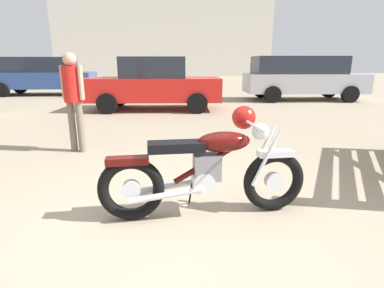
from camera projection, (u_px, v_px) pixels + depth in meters
ground_plane at (172, 226)px, 2.86m from camera, size 80.00×80.00×0.00m
vintage_motorcycle at (210, 168)px, 2.98m from camera, size 2.08×0.73×1.07m
bystander at (73, 92)px, 5.01m from camera, size 0.42×0.30×1.66m
blue_hatchback_right at (155, 84)px, 9.73m from camera, size 4.29×2.10×1.67m
silver_sedan_mid at (301, 77)px, 12.20m from camera, size 4.79×2.16×1.74m
white_estate_far at (40, 75)px, 14.19m from camera, size 4.71×1.98×1.74m
industrial_building at (164, 30)px, 37.37m from camera, size 24.32×12.43×10.87m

